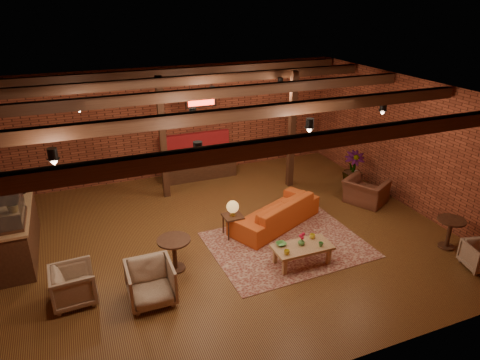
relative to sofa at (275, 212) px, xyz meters
name	(u,v)px	position (x,y,z in m)	size (l,w,h in m)	color
floor	(220,238)	(-1.40, -0.10, -0.34)	(10.00, 10.00, 0.00)	#3F1B0F
ceiling	(217,96)	(-1.40, -0.10, 2.86)	(10.00, 8.00, 0.02)	black
wall_back	(173,123)	(-1.40, 3.90, 1.26)	(10.00, 0.02, 3.20)	brown
wall_front	(321,282)	(-1.40, -4.10, 1.26)	(10.00, 0.02, 3.20)	brown
wall_right	(408,143)	(3.60, -0.10, 1.26)	(0.02, 8.00, 3.20)	brown
ceiling_beams	(217,102)	(-1.40, -0.10, 2.74)	(9.80, 6.40, 0.22)	black
ceiling_pipe	(194,97)	(-1.40, 1.50, 2.51)	(0.12, 0.12, 9.60)	black
post_left	(163,139)	(-2.00, 2.50, 1.26)	(0.16, 0.16, 3.20)	black
post_right	(292,131)	(1.40, 1.90, 1.26)	(0.16, 0.16, 3.20)	black
service_counter	(13,220)	(-5.50, 0.90, 0.46)	(0.80, 2.50, 1.60)	black
plant_counter	(14,196)	(-5.40, 1.10, 0.88)	(0.35, 0.39, 0.30)	#337F33
banquette	(199,161)	(-0.80, 3.45, 0.16)	(2.10, 0.70, 1.00)	maroon
service_sign	(201,102)	(-0.80, 3.00, 2.01)	(0.86, 0.06, 0.30)	#FF3019
ceiling_spotlights	(217,113)	(-1.40, -0.10, 2.52)	(6.40, 4.40, 0.28)	black
rug	(287,244)	(-0.14, -0.90, -0.34)	(3.26, 2.49, 0.01)	maroon
sofa	(275,212)	(0.00, 0.00, 0.00)	(2.34, 0.91, 0.68)	#C04A1A
coffee_table	(302,248)	(-0.21, -1.62, 0.02)	(1.19, 0.59, 0.66)	#916543
side_table_lamp	(233,210)	(-1.10, -0.10, 0.32)	(0.42, 0.42, 0.87)	black
round_table_left	(174,249)	(-2.61, -0.86, 0.12)	(0.65, 0.65, 0.68)	black
armchair_a	(73,284)	(-4.48, -1.14, 0.03)	(0.73, 0.68, 0.75)	beige
armchair_b	(150,281)	(-3.23, -1.63, 0.07)	(0.80, 0.74, 0.82)	beige
armchair_right	(366,188)	(2.68, 0.16, 0.10)	(1.00, 0.65, 0.87)	brown
side_table_book	(354,173)	(2.98, 1.11, 0.08)	(0.44, 0.44, 0.48)	black
round_table_right	(450,229)	(3.00, -2.26, 0.11)	(0.57, 0.57, 0.67)	black
plant_tall	(357,134)	(3.00, 1.17, 1.19)	(1.71, 1.71, 3.06)	#4C7F4C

